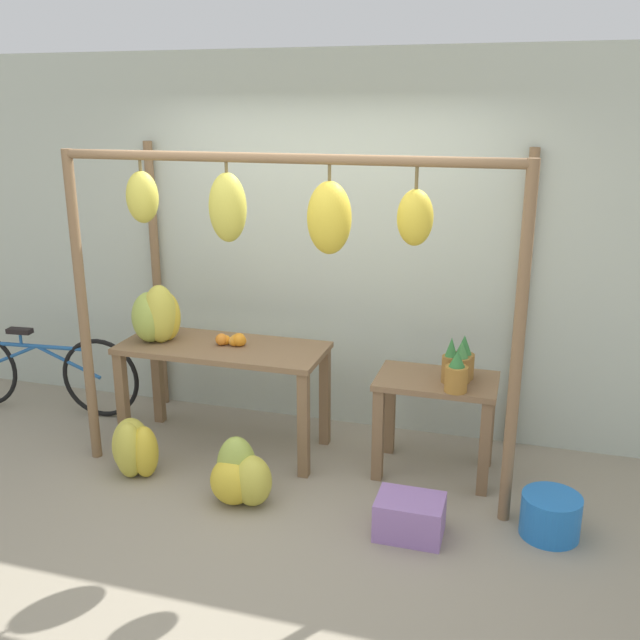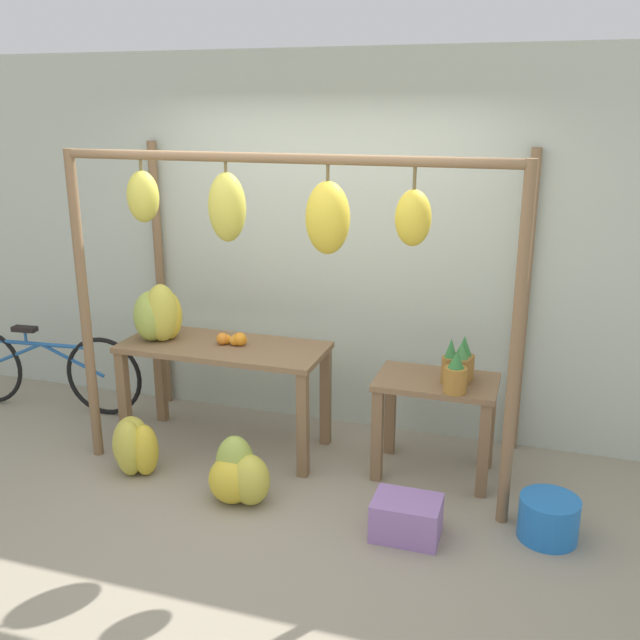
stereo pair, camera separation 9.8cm
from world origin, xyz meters
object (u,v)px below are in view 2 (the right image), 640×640
pineapple_cluster (458,367)px  parked_bicycle (44,369)px  orange_pile (234,340)px  banana_pile_ground_right (238,475)px  blue_bucket (549,518)px  fruit_crate_white (406,518)px  banana_pile_on_table (160,314)px  banana_pile_ground_left (134,446)px

pineapple_cluster → parked_bicycle: bearing=177.4°
orange_pile → banana_pile_ground_right: bearing=-65.4°
parked_bicycle → blue_bucket: bearing=-9.5°
orange_pile → pineapple_cluster: bearing=-0.4°
orange_pile → banana_pile_ground_right: 1.00m
banana_pile_ground_right → fruit_crate_white: 1.09m
banana_pile_on_table → parked_bicycle: 1.39m
banana_pile_ground_left → fruit_crate_white: (1.91, -0.18, -0.08)m
banana_pile_ground_right → banana_pile_on_table: bearing=143.4°
blue_bucket → parked_bicycle: 4.04m
orange_pile → pineapple_cluster: 1.57m
orange_pile → parked_bicycle: size_ratio=0.13×
fruit_crate_white → banana_pile_ground_left: bearing=174.7°
pineapple_cluster → banana_pile_ground_left: size_ratio=0.97×
banana_pile_on_table → parked_bicycle: bearing=171.3°
banana_pile_on_table → banana_pile_ground_right: bearing=-36.6°
banana_pile_on_table → orange_pile: bearing=4.6°
blue_bucket → parked_bicycle: bearing=170.5°
banana_pile_ground_left → fruit_crate_white: 1.92m
banana_pile_ground_right → blue_bucket: 1.88m
banana_pile_on_table → parked_bicycle: banana_pile_on_table is taller
pineapple_cluster → banana_pile_ground_right: size_ratio=0.86×
fruit_crate_white → blue_bucket: bearing=16.4°
banana_pile_on_table → pineapple_cluster: banana_pile_on_table is taller
banana_pile_ground_left → parked_bicycle: (-1.28, 0.72, 0.15)m
fruit_crate_white → banana_pile_ground_right: bearing=176.8°
blue_bucket → parked_bicycle: size_ratio=0.20×
fruit_crate_white → pineapple_cluster: bearing=77.5°
fruit_crate_white → parked_bicycle: parked_bicycle is taller
banana_pile_ground_right → blue_bucket: bearing=5.2°
banana_pile_ground_left → parked_bicycle: 1.47m
parked_bicycle → pineapple_cluster: bearing=-2.6°
pineapple_cluster → banana_pile_ground_left: (-2.08, -0.57, -0.61)m
banana_pile_ground_left → banana_pile_ground_right: bearing=-8.0°
pineapple_cluster → fruit_crate_white: pineapple_cluster is taller
pineapple_cluster → parked_bicycle: 3.39m
blue_bucket → parked_bicycle: parked_bicycle is taller
banana_pile_on_table → banana_pile_ground_left: 0.95m
parked_bicycle → banana_pile_ground_right: bearing=-21.8°
banana_pile_on_table → fruit_crate_white: banana_pile_on_table is taller
pineapple_cluster → blue_bucket: 1.06m
fruit_crate_white → orange_pile: bearing=151.8°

